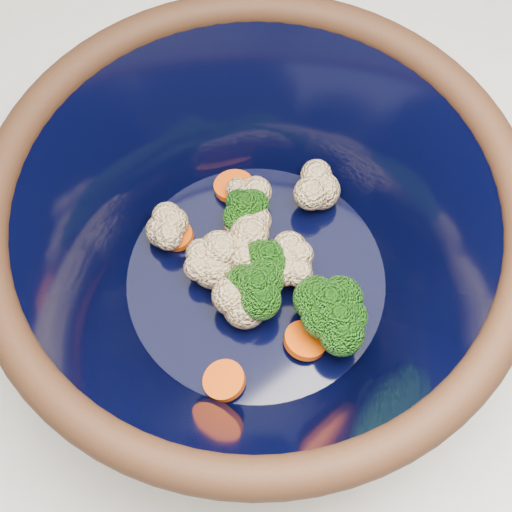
# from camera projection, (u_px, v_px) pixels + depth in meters

# --- Properties ---
(ground) EXTENTS (3.00, 3.00, 0.00)m
(ground) POSITION_uv_depth(u_px,v_px,m) (217.00, 471.00, 1.41)
(ground) COLOR #9E7A54
(ground) RESTS_ON ground
(counter) EXTENTS (1.20, 1.20, 0.90)m
(counter) POSITION_uv_depth(u_px,v_px,m) (202.00, 417.00, 1.00)
(counter) COLOR beige
(counter) RESTS_ON ground
(mixing_bowl) EXTENTS (0.37, 0.37, 0.16)m
(mixing_bowl) POSITION_uv_depth(u_px,v_px,m) (256.00, 246.00, 0.52)
(mixing_bowl) COLOR black
(mixing_bowl) RESTS_ON counter
(vegetable_pile) EXTENTS (0.19, 0.19, 0.06)m
(vegetable_pile) POSITION_uv_depth(u_px,v_px,m) (271.00, 265.00, 0.54)
(vegetable_pile) COLOR #608442
(vegetable_pile) RESTS_ON mixing_bowl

